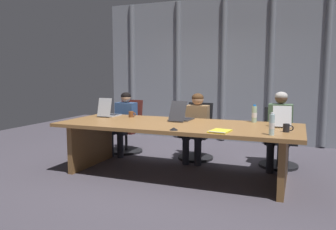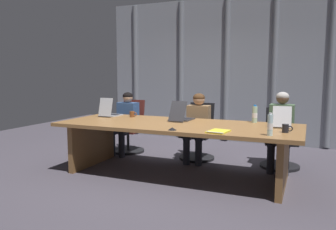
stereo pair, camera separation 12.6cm
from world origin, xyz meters
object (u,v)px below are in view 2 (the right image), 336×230
laptop_center (282,122)px  water_bottle_primary (255,114)px  person_left_end (125,119)px  person_left_mid (197,123)px  laptop_left_mid (182,117)px  conference_mic_left_side (172,129)px  coffee_mug_near (132,114)px  spiral_notepad (218,131)px  laptop_left_end (110,113)px  office_chair_center (280,145)px  water_bottle_secondary (270,125)px  coffee_mug_far (286,128)px  office_chair_left_mid (198,138)px  person_center (281,126)px  office_chair_left_end (129,132)px

laptop_center → water_bottle_primary: laptop_center is taller
person_left_end → person_left_mid: person_left_mid is taller
laptop_left_mid → conference_mic_left_side: 0.89m
coffee_mug_near → spiral_notepad: coffee_mug_near is taller
laptop_left_end → coffee_mug_near: 0.39m
office_chair_center → laptop_left_mid: bearing=-71.6°
water_bottle_secondary → water_bottle_primary: bearing=107.9°
office_chair_center → coffee_mug_far: (0.15, -1.22, 0.46)m
coffee_mug_far → office_chair_left_mid: bearing=140.6°
water_bottle_primary → water_bottle_secondary: water_bottle_secondary is taller
water_bottle_secondary → person_center: bearing=89.1°
person_center → coffee_mug_far: 1.08m
water_bottle_secondary → spiral_notepad: (-0.60, -0.00, -0.11)m
laptop_left_mid → coffee_mug_far: 1.59m
coffee_mug_far → conference_mic_left_side: coffee_mug_far is taller
laptop_left_end → laptop_center: (2.71, -0.02, -0.01)m
water_bottle_secondary → office_chair_center: bearing=89.7°
laptop_left_mid → coffee_mug_far: laptop_left_mid is taller
laptop_center → office_chair_center: size_ratio=0.49×
office_chair_center → person_center: person_center is taller
water_bottle_primary → spiral_notepad: bearing=-105.9°
office_chair_left_mid → conference_mic_left_side: (0.17, -1.59, 0.41)m
water_bottle_primary → laptop_left_end: bearing=-175.3°
office_chair_center → person_left_mid: person_left_mid is taller
water_bottle_secondary → coffee_mug_far: bearing=61.5°
spiral_notepad → person_center: bearing=73.5°
water_bottle_primary → water_bottle_secondary: (0.32, -0.99, 0.00)m
person_center → water_bottle_primary: 0.53m
person_left_mid → office_chair_left_end: bearing=-100.2°
person_center → water_bottle_secondary: 1.36m
person_left_mid → water_bottle_secondary: (1.30, -1.34, 0.23)m
office_chair_center → spiral_notepad: 1.68m
laptop_left_mid → office_chair_center: 1.62m
office_chair_left_end → coffee_mug_near: office_chair_left_end is taller
person_center → water_bottle_secondary: bearing=-0.4°
person_center → laptop_center: bearing=5.4°
laptop_left_mid → office_chair_left_mid: bearing=0.9°
office_chair_left_end → laptop_left_end: bearing=4.5°
person_center → person_left_mid: bearing=-89.5°
conference_mic_left_side → spiral_notepad: size_ratio=0.33×
water_bottle_primary → conference_mic_left_side: water_bottle_primary is taller
laptop_left_end → conference_mic_left_side: size_ratio=3.62×
person_left_end → coffee_mug_far: person_left_end is taller
office_chair_center → coffee_mug_far: bearing=-2.8°
laptop_left_mid → spiral_notepad: size_ratio=1.49×
laptop_center → office_chair_left_end: (-2.76, 0.73, -0.45)m
office_chair_left_end → coffee_mug_near: bearing=34.1°
person_left_end → spiral_notepad: (2.07, -1.34, 0.13)m
person_center → water_bottle_primary: bearing=-43.0°
laptop_left_mid → water_bottle_secondary: size_ratio=1.88×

